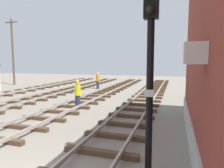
{
  "coord_description": "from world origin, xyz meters",
  "views": [
    {
      "loc": [
        3.49,
        -3.54,
        3.0
      ],
      "look_at": [
        -0.61,
        9.55,
        1.5
      ],
      "focal_mm": 32.69,
      "sensor_mm": 36.0,
      "label": 1
    }
  ],
  "objects_px": {
    "track_worker_foreground": "(78,94)",
    "signal_mast": "(150,52)",
    "utility_pole_far": "(13,51)",
    "track_worker_distant": "(98,80)"
  },
  "relations": [
    {
      "from": "track_worker_foreground",
      "to": "signal_mast",
      "type": "bearing_deg",
      "value": -50.61
    },
    {
      "from": "utility_pole_far",
      "to": "track_worker_distant",
      "type": "bearing_deg",
      "value": -1.72
    },
    {
      "from": "track_worker_distant",
      "to": "signal_mast",
      "type": "bearing_deg",
      "value": -64.34
    },
    {
      "from": "track_worker_foreground",
      "to": "track_worker_distant",
      "type": "height_order",
      "value": "same"
    },
    {
      "from": "utility_pole_far",
      "to": "track_worker_distant",
      "type": "relative_size",
      "value": 4.48
    },
    {
      "from": "signal_mast",
      "to": "track_worker_foreground",
      "type": "height_order",
      "value": "signal_mast"
    },
    {
      "from": "signal_mast",
      "to": "track_worker_distant",
      "type": "relative_size",
      "value": 2.75
    },
    {
      "from": "track_worker_distant",
      "to": "track_worker_foreground",
      "type": "bearing_deg",
      "value": -76.34
    },
    {
      "from": "signal_mast",
      "to": "track_worker_distant",
      "type": "bearing_deg",
      "value": 115.66
    },
    {
      "from": "utility_pole_far",
      "to": "signal_mast",
      "type": "bearing_deg",
      "value": -39.89
    }
  ]
}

